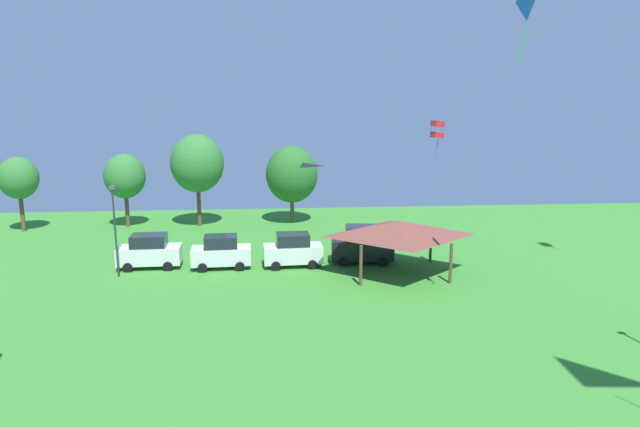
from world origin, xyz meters
TOP-DOWN VIEW (x-y plane):
  - kite_flying_1 at (8.89, 27.80)m, footprint 0.31×1.81m
  - kite_flying_2 at (8.30, 39.12)m, footprint 0.89×0.87m
  - kite_flying_5 at (-1.01, 39.29)m, footprint 2.02×2.16m
  - parked_car_leftmost at (-11.37, 39.90)m, footprint 4.31×2.08m
  - parked_car_second_from_left at (-6.42, 39.43)m, footprint 4.11×2.08m
  - parked_car_third_from_left at (-1.48, 39.47)m, footprint 4.14×2.15m
  - parked_car_rightmost_in_row at (3.46, 39.92)m, footprint 4.54×2.41m
  - park_pavilion at (5.47, 37.36)m, footprint 7.42×6.08m
  - light_post_1 at (-13.03, 38.02)m, footprint 0.36×0.20m
  - treeline_tree_0 at (-24.71, 51.79)m, footprint 3.31×3.31m
  - treeline_tree_1 at (-16.02, 52.84)m, footprint 3.62×3.62m
  - treeline_tree_2 at (-9.57, 52.66)m, footprint 4.73×4.73m
  - treeline_tree_3 at (-1.10, 53.39)m, footprint 4.78×4.78m

SIDE VIEW (x-z plane):
  - parked_car_second_from_left at x=-6.42m, z-range -0.02..2.28m
  - parked_car_third_from_left at x=-1.48m, z-range -0.02..2.32m
  - parked_car_leftmost at x=-11.37m, z-range -0.02..2.34m
  - parked_car_rightmost_in_row at x=3.46m, z-range -0.04..2.63m
  - park_pavilion at x=5.47m, z-range 1.28..4.88m
  - light_post_1 at x=-13.03m, z-range 0.40..6.46m
  - treeline_tree_3 at x=-1.10m, z-range 0.94..8.10m
  - treeline_tree_1 at x=-16.02m, z-range 1.28..7.87m
  - treeline_tree_0 at x=-24.71m, z-range 1.40..7.92m
  - treeline_tree_2 at x=-9.57m, z-range 1.54..9.84m
  - kite_flying_5 at x=-1.01m, z-range 6.21..6.39m
  - kite_flying_2 at x=8.30m, z-range 8.08..10.80m
  - kite_flying_1 at x=8.89m, z-range 14.02..17.67m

